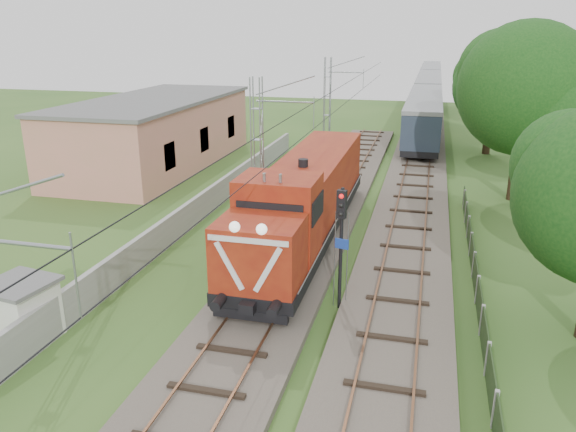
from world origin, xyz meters
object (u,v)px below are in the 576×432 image
(coach_rake, at_px, (428,88))
(relay_hut, at_px, (22,311))
(locomotive, at_px, (305,198))
(signal_post, at_px, (341,228))

(coach_rake, relative_size, relay_hut, 28.76)
(locomotive, bearing_deg, signal_post, -66.48)
(signal_post, bearing_deg, coach_rake, 87.88)
(locomotive, xyz_separation_m, relay_hut, (-7.40, -11.39, -1.26))
(signal_post, height_order, relay_hut, signal_post)
(signal_post, bearing_deg, relay_hut, -154.16)
(coach_rake, bearing_deg, signal_post, -92.12)
(coach_rake, relative_size, signal_post, 14.35)
(locomotive, xyz_separation_m, signal_post, (2.81, -6.45, 0.96))
(coach_rake, bearing_deg, locomotive, -95.40)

